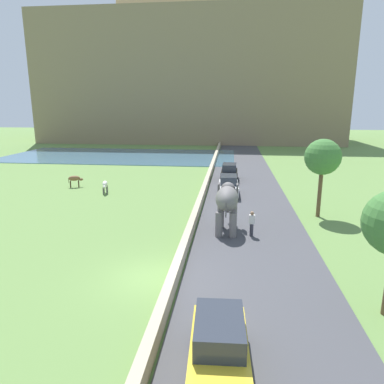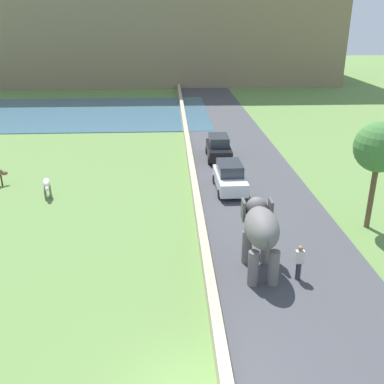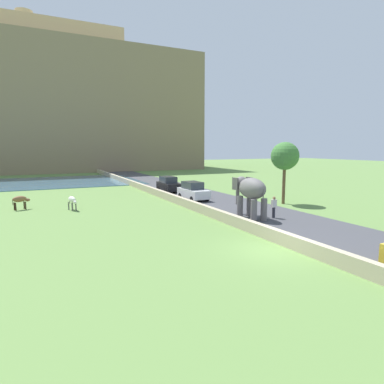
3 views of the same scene
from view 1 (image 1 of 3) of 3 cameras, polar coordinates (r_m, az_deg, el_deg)
name	(u,v)px [view 1 (image 1 of 3)]	position (r m, az deg, el deg)	size (l,w,h in m)	color
ground_plane	(150,278)	(17.13, -6.74, -13.55)	(220.00, 220.00, 0.00)	#608442
road_surface	(245,186)	(35.69, 8.48, 0.97)	(7.00, 120.00, 0.06)	#424247
barrier_wall	(205,186)	(33.73, 2.14, 0.94)	(0.40, 110.00, 0.72)	tan
lake	(121,156)	(58.04, -11.37, 5.76)	(36.00, 18.00, 0.08)	#426B84
hill_distant	(192,81)	(86.08, 0.01, 17.40)	(64.00, 28.00, 26.64)	#897556
fort_on_hill	(192,4)	(88.64, 0.07, 28.02)	(32.23, 8.00, 7.59)	tan
elephant	(227,201)	(22.24, 5.69, -1.42)	(1.47, 3.48, 2.99)	slate
person_beside_elephant	(252,223)	(21.86, 9.61, -5.01)	(0.36, 0.22, 1.63)	#33333D
car_yellow	(219,348)	(11.37, 4.38, -23.84)	(1.92, 4.07, 1.80)	gold
car_black	(229,172)	(37.97, 6.03, 3.15)	(1.84, 4.02, 1.80)	black
car_white	(228,186)	(31.63, 5.90, 1.01)	(1.86, 4.03, 1.80)	white
cow_brown	(75,179)	(36.60, -18.38, 2.02)	(1.41, 0.83, 1.15)	brown
cow_white	(105,184)	(33.21, -13.86, 1.18)	(0.71, 1.42, 1.15)	silver
tree_mid	(323,157)	(26.41, 20.33, 5.24)	(2.51, 2.51, 5.61)	brown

